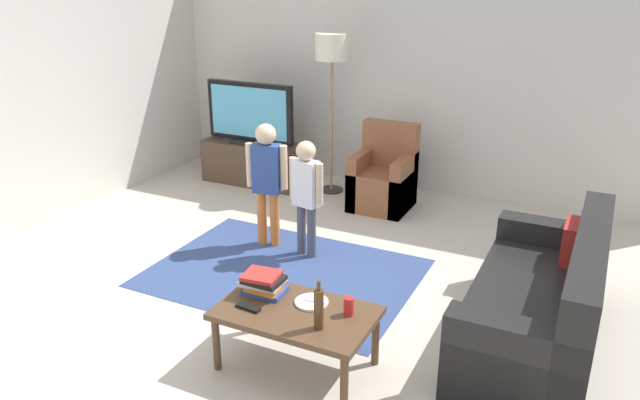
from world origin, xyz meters
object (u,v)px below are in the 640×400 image
at_px(child_near_tv, 267,174).
at_px(book_stack, 263,283).
at_px(armchair, 384,180).
at_px(bottle, 319,309).
at_px(soda_can, 349,306).
at_px(plate, 312,302).
at_px(tv, 250,114).
at_px(tv_remote, 248,308).
at_px(couch, 546,308).
at_px(floor_lamp, 332,56).
at_px(coffee_table, 296,317).
at_px(tv_stand, 253,163).
at_px(child_center, 306,188).

distance_m(child_near_tv, book_stack, 1.68).
xyz_separation_m(armchair, bottle, (0.72, -3.05, 0.26)).
distance_m(soda_can, plate, 0.28).
xyz_separation_m(tv, child_near_tv, (1.06, -1.41, -0.15)).
height_order(book_stack, soda_can, book_stack).
height_order(child_near_tv, tv_remote, child_near_tv).
distance_m(book_stack, soda_can, 0.62).
height_order(couch, floor_lamp, floor_lamp).
bearing_deg(book_stack, bottle, -22.81).
bearing_deg(couch, floor_lamp, 140.48).
bearing_deg(floor_lamp, tv_remote, -73.87).
xyz_separation_m(soda_can, plate, (-0.27, 0.02, -0.05)).
height_order(couch, coffee_table, couch).
bearing_deg(plate, soda_can, -4.24).
bearing_deg(book_stack, child_near_tv, 119.72).
bearing_deg(tv, armchair, -0.63).
height_order(tv_stand, bottle, bottle).
bearing_deg(child_near_tv, armchair, 66.01).
bearing_deg(couch, book_stack, -153.00).
xyz_separation_m(child_near_tv, bottle, (1.34, -1.66, -0.14)).
bearing_deg(armchair, couch, -45.97).
distance_m(child_center, book_stack, 1.46).
height_order(tv_stand, book_stack, book_stack).
relative_size(child_center, book_stack, 3.53).
bearing_deg(bottle, plate, 125.27).
bearing_deg(child_near_tv, child_center, -6.52).
relative_size(child_center, tv_remote, 6.28).
height_order(tv, couch, tv).
xyz_separation_m(child_center, plate, (0.75, -1.38, -0.21)).
xyz_separation_m(tv, bottle, (2.40, -3.07, -0.29)).
distance_m(tv, child_near_tv, 1.77).
xyz_separation_m(couch, plate, (-1.35, -0.84, 0.14)).
distance_m(tv_stand, floor_lamp, 1.62).
height_order(child_near_tv, bottle, child_near_tv).
bearing_deg(coffee_table, plate, 67.27).
relative_size(child_near_tv, tv_remote, 6.82).
height_order(floor_lamp, plate, floor_lamp).
xyz_separation_m(couch, tv_remote, (-1.68, -1.08, 0.14)).
relative_size(tv, armchair, 1.22).
bearing_deg(soda_can, tv, 131.24).
xyz_separation_m(couch, soda_can, (-1.08, -0.86, 0.19)).
height_order(floor_lamp, tv_remote, floor_lamp).
relative_size(couch, coffee_table, 1.80).
xyz_separation_m(coffee_table, soda_can, (0.32, 0.10, 0.11)).
bearing_deg(soda_can, tv_stand, 131.03).
height_order(couch, book_stack, couch).
bearing_deg(book_stack, tv_remote, -85.91).
xyz_separation_m(tv_stand, tv_remote, (1.90, -3.09, 0.19)).
bearing_deg(soda_can, bottle, -114.44).
xyz_separation_m(tv, coffee_table, (2.18, -2.95, -0.48)).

